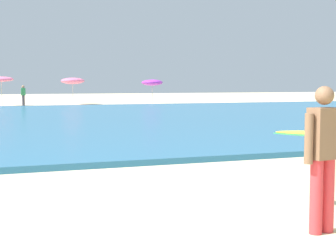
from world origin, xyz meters
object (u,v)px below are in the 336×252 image
(beach_umbrella_4, at_px, (152,83))
(beachgoer_near_row_left, at_px, (23,95))
(beach_umbrella_3, at_px, (73,81))
(beach_umbrella_2, at_px, (1,79))

(beach_umbrella_4, relative_size, beachgoer_near_row_left, 1.30)
(beach_umbrella_3, bearing_deg, beach_umbrella_4, -15.62)
(beachgoer_near_row_left, bearing_deg, beach_umbrella_3, 30.12)
(beachgoer_near_row_left, bearing_deg, beach_umbrella_2, 145.41)
(beach_umbrella_2, xyz_separation_m, beachgoer_near_row_left, (1.50, -1.03, -1.20))
(beach_umbrella_2, distance_m, beach_umbrella_4, 11.89)
(beach_umbrella_2, height_order, beachgoer_near_row_left, beach_umbrella_2)
(beach_umbrella_4, bearing_deg, beach_umbrella_3, 164.38)
(beach_umbrella_2, relative_size, beach_umbrella_3, 1.02)
(beach_umbrella_2, relative_size, beach_umbrella_4, 1.09)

